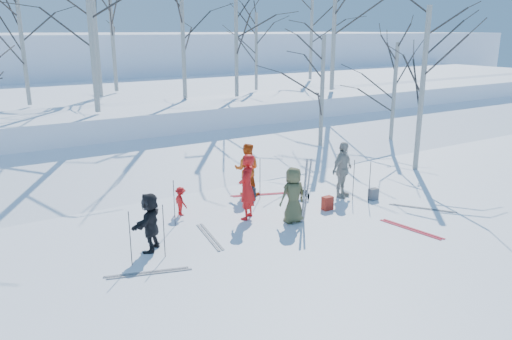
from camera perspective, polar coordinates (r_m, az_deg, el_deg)
ground at (r=14.05m, az=3.27°, el=-6.52°), size 120.00×120.00×0.00m
snow_ramp at (r=19.82m, az=-8.46°, el=0.46°), size 70.00×9.49×4.12m
snow_plateau at (r=28.92m, az=-16.62°, el=6.50°), size 70.00×18.00×2.20m
far_hill at (r=49.28m, az=-23.55°, el=10.60°), size 90.00×30.00×6.00m
skier_olive_center at (r=14.15m, az=4.27°, el=-2.88°), size 0.81×0.55×1.62m
skier_red_north at (r=14.34m, az=-1.07°, el=-1.94°), size 0.83×0.80×1.92m
skier_redor_behind at (r=16.45m, az=-1.04°, el=0.07°), size 1.08×1.04×1.75m
skier_red_seated at (r=14.92m, az=-8.59°, el=-3.55°), size 0.39×0.60×0.87m
skier_cream_east at (r=16.47m, az=9.83°, el=0.03°), size 1.17×0.76×1.85m
skier_grey_west at (r=12.64m, az=-12.00°, el=-5.81°), size 1.26×1.33×1.50m
dog at (r=16.29m, az=5.46°, el=-2.55°), size 0.39×0.58×0.45m
upright_ski_left at (r=14.07m, az=5.57°, el=-2.42°), size 0.11×0.17×1.90m
upright_ski_right at (r=14.13m, az=5.90°, el=-2.35°), size 0.15×0.23×1.89m
ski_pair_a at (r=11.78m, az=-12.22°, el=-11.43°), size 1.28×2.01×0.02m
ski_pair_b at (r=13.43m, az=-5.33°, el=-7.60°), size 0.79×1.96×0.02m
ski_pair_c at (r=14.51m, az=17.31°, el=-6.46°), size 0.79×1.96×0.02m
ski_pair_d at (r=16.25m, az=18.49°, el=-4.17°), size 1.99×2.09×0.02m
ski_pair_e at (r=16.67m, az=0.44°, el=-2.82°), size 1.44×2.03×0.02m
ski_pole_a at (r=16.12m, az=12.85°, el=-1.42°), size 0.02×0.02×1.34m
ski_pole_b at (r=12.22m, az=-10.48°, el=-6.89°), size 0.02×0.02×1.34m
ski_pole_c at (r=14.06m, az=-9.33°, el=-3.77°), size 0.02×0.02×1.34m
ski_pole_d at (r=11.97m, az=-14.18°, el=-7.61°), size 0.02×0.02×1.34m
ski_pole_e at (r=16.14m, az=0.46°, el=-1.00°), size 0.02×0.02×1.34m
ski_pole_f at (r=16.28m, az=11.09°, el=-1.14°), size 0.02×0.02×1.34m
backpack_red at (r=15.42m, az=8.17°, el=-3.77°), size 0.32×0.22×0.42m
backpack_grey at (r=16.57m, az=13.27°, el=-2.71°), size 0.30×0.20×0.38m
backpack_dark at (r=16.14m, az=-0.75°, el=-2.74°), size 0.34×0.24×0.40m
birch_plateau_a at (r=27.40m, az=8.99°, el=17.58°), size 6.32×6.32×8.17m
birch_plateau_b at (r=33.22m, az=6.37°, el=15.95°), size 5.21×5.21×6.59m
birch_plateau_c at (r=23.53m, az=-25.10°, el=12.55°), size 3.95×3.95×4.79m
birch_plateau_e at (r=27.02m, az=0.03°, el=13.36°), size 3.40×3.40×3.99m
birch_plateau_f at (r=23.84m, az=-8.35°, el=14.89°), size 4.56×4.56×5.66m
birch_plateau_g at (r=25.34m, az=-18.02°, el=16.58°), size 5.94×5.94×7.62m
birch_plateau_h at (r=20.51m, az=-18.44°, el=16.09°), size 5.52×5.52×7.03m
birch_plateau_i at (r=27.45m, az=-16.12°, el=15.01°), size 4.87×4.87×6.10m
birch_plateau_j at (r=24.27m, az=-2.27°, el=14.85°), size 4.44×4.44×5.49m
birch_edge_b at (r=20.14m, az=18.45°, el=8.60°), size 4.93×4.93×6.19m
birch_edge_c at (r=23.81m, az=15.48°, el=8.12°), size 3.95×3.95×4.78m
birch_edge_e at (r=21.41m, az=7.54°, el=8.21°), size 4.19×4.19×5.12m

